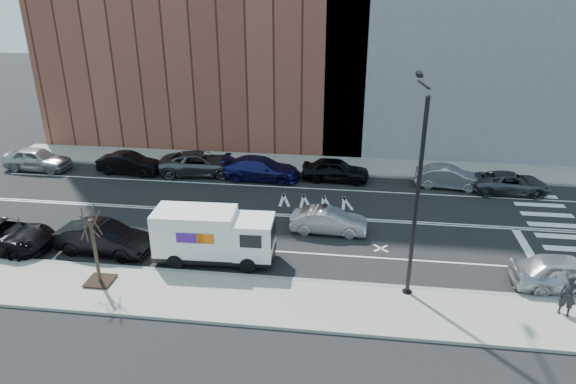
% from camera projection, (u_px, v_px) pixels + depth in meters
% --- Properties ---
extents(ground, '(120.00, 120.00, 0.00)m').
position_uv_depth(ground, '(277.00, 215.00, 30.58)').
color(ground, black).
rests_on(ground, ground).
extents(sidewalk_near, '(44.00, 3.60, 0.15)m').
position_uv_depth(sidewalk_near, '(247.00, 300.00, 22.54)').
color(sidewalk_near, gray).
rests_on(sidewalk_near, ground).
extents(sidewalk_far, '(44.00, 3.60, 0.15)m').
position_uv_depth(sidewalk_far, '(294.00, 164.00, 38.57)').
color(sidewalk_far, gray).
rests_on(sidewalk_far, ground).
extents(curb_near, '(44.00, 0.25, 0.17)m').
position_uv_depth(curb_near, '(255.00, 277.00, 24.17)').
color(curb_near, gray).
rests_on(curb_near, ground).
extents(curb_far, '(44.00, 0.25, 0.17)m').
position_uv_depth(curb_far, '(291.00, 172.00, 36.93)').
color(curb_far, gray).
rests_on(curb_far, ground).
extents(crosswalk, '(3.00, 14.00, 0.01)m').
position_uv_depth(crosswalk, '(559.00, 231.00, 28.69)').
color(crosswalk, white).
rests_on(crosswalk, ground).
extents(road_markings, '(40.00, 8.60, 0.01)m').
position_uv_depth(road_markings, '(277.00, 215.00, 30.58)').
color(road_markings, white).
rests_on(road_markings, ground).
extents(bldg_brick, '(26.00, 10.00, 22.00)m').
position_uv_depth(bldg_brick, '(207.00, 3.00, 41.41)').
color(bldg_brick, brown).
rests_on(bldg_brick, ground).
extents(streetlight, '(0.44, 4.02, 9.34)m').
position_uv_depth(streetlight, '(417.00, 186.00, 21.46)').
color(streetlight, black).
rests_on(streetlight, ground).
extents(street_tree, '(1.20, 1.20, 3.75)m').
position_uv_depth(street_tree, '(96.00, 257.00, 23.19)').
color(street_tree, black).
rests_on(street_tree, ground).
extents(fedex_van, '(6.02, 2.29, 2.72)m').
position_uv_depth(fedex_van, '(213.00, 235.00, 25.19)').
color(fedex_van, black).
rests_on(fedex_van, ground).
extents(far_parked_a, '(4.98, 2.28, 1.66)m').
position_uv_depth(far_parked_a, '(37.00, 159.00, 37.27)').
color(far_parked_a, '#9C9DA1').
rests_on(far_parked_a, ground).
extents(far_parked_b, '(4.60, 1.91, 1.48)m').
position_uv_depth(far_parked_b, '(129.00, 163.00, 36.65)').
color(far_parked_b, black).
rests_on(far_parked_b, ground).
extents(far_parked_c, '(6.00, 3.28, 1.59)m').
position_uv_depth(far_parked_c, '(201.00, 163.00, 36.52)').
color(far_parked_c, '#4E5156').
rests_on(far_parked_c, ground).
extents(far_parked_d, '(5.48, 2.37, 1.57)m').
position_uv_depth(far_parked_d, '(261.00, 168.00, 35.59)').
color(far_parked_d, navy).
rests_on(far_parked_d, ground).
extents(far_parked_e, '(4.69, 2.07, 1.57)m').
position_uv_depth(far_parked_e, '(336.00, 170.00, 35.33)').
color(far_parked_e, black).
rests_on(far_parked_e, ground).
extents(far_parked_f, '(4.56, 1.99, 1.46)m').
position_uv_depth(far_parked_f, '(449.00, 177.00, 34.22)').
color(far_parked_f, '#97989C').
rests_on(far_parked_f, ground).
extents(far_parked_g, '(4.91, 2.34, 1.35)m').
position_uv_depth(far_parked_g, '(510.00, 183.00, 33.44)').
color(far_parked_g, '#434549').
rests_on(far_parked_g, ground).
extents(driving_sedan, '(4.23, 1.59, 1.38)m').
position_uv_depth(driving_sedan, '(329.00, 221.00, 28.29)').
color(driving_sedan, '#BABABF').
rests_on(driving_sedan, ground).
extents(near_parked_rear_a, '(5.06, 2.21, 1.62)m').
position_uv_depth(near_parked_rear_a, '(104.00, 238.00, 26.19)').
color(near_parked_rear_a, black).
rests_on(near_parked_rear_a, ground).
extents(near_parked_rear_b, '(5.76, 2.90, 1.56)m').
position_uv_depth(near_parked_rear_b, '(0.00, 235.00, 26.57)').
color(near_parked_rear_b, black).
rests_on(near_parked_rear_b, ground).
extents(near_parked_front, '(4.94, 2.17, 1.66)m').
position_uv_depth(near_parked_front, '(567.00, 274.00, 23.09)').
color(near_parked_front, silver).
rests_on(near_parked_front, ground).
extents(pedestrian, '(0.79, 0.66, 1.86)m').
position_uv_depth(pedestrian, '(568.00, 295.00, 21.10)').
color(pedestrian, black).
rests_on(pedestrian, sidewalk_near).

